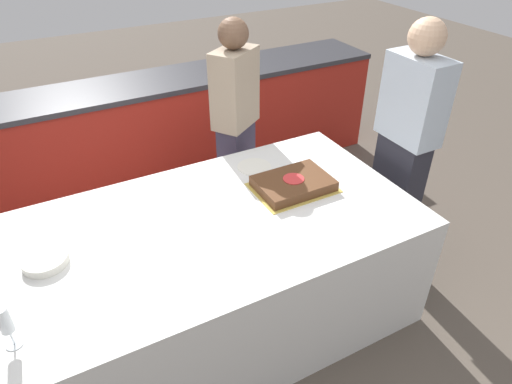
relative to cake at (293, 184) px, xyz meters
name	(u,v)px	position (x,y,z in m)	size (l,w,h in m)	color
ground_plane	(216,319)	(-0.55, -0.06, -0.78)	(14.00, 14.00, 0.00)	brown
back_counter	(130,139)	(-0.55, 1.60, -0.32)	(4.40, 0.58, 0.92)	#A82319
dining_table	(213,274)	(-0.55, -0.06, -0.40)	(2.20, 1.19, 0.75)	white
cake	(293,184)	(0.00, 0.00, 0.00)	(0.46, 0.34, 0.07)	gold
plate_stack	(45,260)	(-1.34, 0.00, -0.01)	(0.21, 0.21, 0.04)	white
wine_glass	(5,322)	(-1.51, -0.41, 0.10)	(0.07, 0.07, 0.19)	white
side_plate_near_cake	(254,167)	(-0.09, 0.31, -0.03)	(0.21, 0.21, 0.00)	white
person_cutting_cake	(236,128)	(0.00, 0.75, 0.03)	(0.38, 0.35, 1.54)	#383347
person_seated_right	(404,148)	(0.77, -0.06, 0.07)	(0.21, 0.38, 1.62)	#282833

